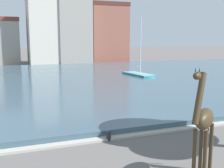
# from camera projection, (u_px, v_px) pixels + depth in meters

# --- Properties ---
(harbor_water) EXTENTS (82.34, 41.12, 0.41)m
(harbor_water) POSITION_uv_depth(u_px,v_px,m) (63.00, 80.00, 34.69)
(harbor_water) COLOR #3D5666
(harbor_water) RESTS_ON ground
(quay_edge_coping) EXTENTS (82.34, 0.50, 0.12)m
(quay_edge_coping) POSITION_uv_depth(u_px,v_px,m) (138.00, 135.00, 15.51)
(quay_edge_coping) COLOR #ADA89E
(quay_edge_coping) RESTS_ON ground
(giraffe_statue) EXTENTS (2.14, 1.83, 4.32)m
(giraffe_statue) POSITION_uv_depth(u_px,v_px,m) (204.00, 122.00, 10.47)
(giraffe_statue) COLOR #382B19
(giraffe_statue) RESTS_ON ground
(sailboat_teal) EXTENTS (2.50, 6.21, 7.89)m
(sailboat_teal) POSITION_uv_depth(u_px,v_px,m) (141.00, 76.00, 37.19)
(sailboat_teal) COLOR teal
(sailboat_teal) RESTS_ON ground
(mooring_bollard) EXTENTS (0.24, 0.24, 0.50)m
(mooring_bollard) POSITION_uv_depth(u_px,v_px,m) (109.00, 136.00, 14.72)
(mooring_bollard) COLOR #232326
(mooring_bollard) RESTS_ON ground
(townhouse_wide_warehouse) EXTENTS (5.89, 6.83, 13.44)m
(townhouse_wide_warehouse) POSITION_uv_depth(u_px,v_px,m) (43.00, 30.00, 55.28)
(townhouse_wide_warehouse) COLOR beige
(townhouse_wide_warehouse) RESTS_ON ground
(townhouse_tall_gabled) EXTENTS (6.53, 7.44, 13.49)m
(townhouse_tall_gabled) POSITION_uv_depth(u_px,v_px,m) (72.00, 31.00, 57.33)
(townhouse_tall_gabled) COLOR gray
(townhouse_tall_gabled) RESTS_ON ground
(townhouse_corner_house) EXTENTS (8.09, 6.21, 12.66)m
(townhouse_corner_house) POSITION_uv_depth(u_px,v_px,m) (107.00, 33.00, 61.60)
(townhouse_corner_house) COLOR #8E5142
(townhouse_corner_house) RESTS_ON ground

